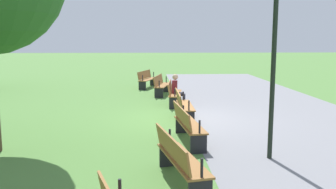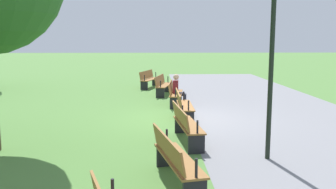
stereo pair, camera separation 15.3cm
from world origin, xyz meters
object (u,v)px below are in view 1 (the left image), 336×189
object	(u,v)px
bench_2	(173,92)
bench_3	(183,104)
lamp_post	(275,36)
bench_0	(147,79)
bench_1	(161,84)
bench_5	(178,158)
bench_4	(187,123)
person_seated	(177,89)

from	to	relation	value
bench_2	bench_3	world-z (taller)	same
lamp_post	bench_3	bearing A→B (deg)	-158.94
bench_0	bench_1	distance (m)	2.63
bench_3	bench_5	bearing A→B (deg)	-5.96
bench_5	bench_4	bearing A→B (deg)	159.07
bench_4	person_seated	xyz separation A→B (m)	(-5.18, 0.14, 0.16)
bench_5	lamp_post	bearing A→B (deg)	110.55
bench_1	bench_3	size ratio (longest dim) A/B	1.03
person_seated	bench_0	bearing A→B (deg)	-160.78
bench_0	bench_5	distance (m)	13.00
bench_1	person_seated	xyz separation A→B (m)	(2.67, 0.55, 0.16)
bench_3	lamp_post	distance (m)	4.69
bench_3	person_seated	distance (m)	2.56
bench_4	lamp_post	world-z (taller)	lamp_post
bench_0	bench_1	size ratio (longest dim) A/B	1.00
bench_5	person_seated	bearing A→B (deg)	163.99
bench_3	bench_2	bearing A→B (deg)	-177.02
bench_4	bench_5	distance (m)	2.63
bench_0	bench_3	xyz separation A→B (m)	(7.76, 1.22, 0.00)
bench_4	person_seated	bearing A→B (deg)	172.48
person_seated	lamp_post	xyz separation A→B (m)	(6.47, 1.50, 1.95)
bench_0	person_seated	bearing A→B (deg)	31.21
bench_1	lamp_post	size ratio (longest dim) A/B	0.55
lamp_post	person_seated	bearing A→B (deg)	-166.90
bench_2	bench_3	distance (m)	2.63
bench_5	person_seated	distance (m)	7.80
bench_4	lamp_post	distance (m)	2.96
bench_3	lamp_post	xyz separation A→B (m)	(3.91, 1.51, 2.10)
bench_2	bench_3	xyz separation A→B (m)	(2.62, 0.14, 0.00)
bench_2	lamp_post	size ratio (longest dim) A/B	0.55
bench_4	lamp_post	size ratio (longest dim) A/B	0.55
bench_1	lamp_post	world-z (taller)	lamp_post
bench_3	bench_4	world-z (taller)	same
bench_0	bench_5	bearing A→B (deg)	20.97
bench_2	bench_3	size ratio (longest dim) A/B	1.02
bench_1	bench_4	world-z (taller)	same
bench_1	bench_2	xyz separation A→B (m)	(2.60, 0.41, 0.00)
bench_2	bench_4	world-z (taller)	same
person_seated	lamp_post	size ratio (longest dim) A/B	0.33
bench_1	bench_2	bearing A→B (deg)	20.93
bench_0	bench_3	distance (m)	7.85
bench_0	bench_4	xyz separation A→B (m)	(10.38, 1.08, 0.00)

